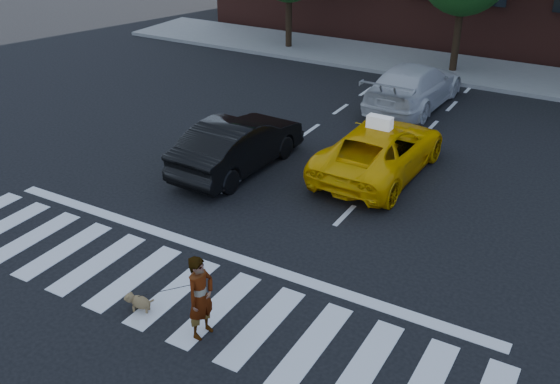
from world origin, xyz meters
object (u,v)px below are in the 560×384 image
at_px(black_sedan, 238,144).
at_px(woman, 201,297).
at_px(white_suv, 414,85).
at_px(taxi, 380,149).
at_px(dog, 138,301).

relative_size(black_sedan, woman, 2.76).
height_order(black_sedan, white_suv, white_suv).
xyz_separation_m(taxi, woman, (-0.20, -7.69, 0.12)).
distance_m(white_suv, woman, 13.21).
bearing_deg(dog, taxi, 62.07).
height_order(taxi, woman, woman).
bearing_deg(taxi, woman, 90.03).
distance_m(woman, dog, 1.54).
bearing_deg(black_sedan, taxi, -151.39).
relative_size(black_sedan, dog, 7.32).
height_order(white_suv, dog, white_suv).
bearing_deg(taxi, dog, 79.71).
bearing_deg(black_sedan, dog, 108.75).
relative_size(white_suv, dog, 8.56).
relative_size(woman, dog, 2.65).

